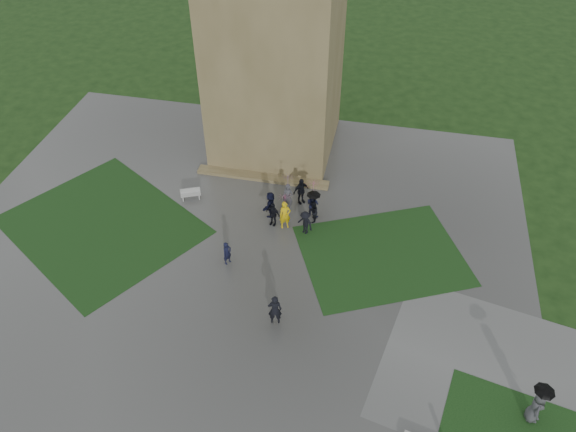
% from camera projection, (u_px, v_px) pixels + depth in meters
% --- Properties ---
extents(ground, '(120.00, 120.00, 0.00)m').
position_uv_depth(ground, '(215.00, 297.00, 30.13)').
color(ground, black).
extents(plaza, '(34.00, 34.00, 0.02)m').
position_uv_depth(plaza, '(226.00, 270.00, 31.59)').
color(plaza, '#3B3B39').
rests_on(plaza, ground).
extents(lawn_inset_left, '(14.10, 13.46, 0.01)m').
position_uv_depth(lawn_inset_left, '(102.00, 225.00, 34.36)').
color(lawn_inset_left, black).
rests_on(lawn_inset_left, plaza).
extents(lawn_inset_right, '(11.12, 10.15, 0.01)m').
position_uv_depth(lawn_inset_right, '(382.00, 255.00, 32.45)').
color(lawn_inset_right, black).
rests_on(lawn_inset_right, plaza).
extents(tower, '(8.00, 8.00, 18.00)m').
position_uv_depth(tower, '(275.00, 23.00, 35.13)').
color(tower, brown).
rests_on(tower, ground).
extents(tower_plinth, '(9.00, 0.80, 0.22)m').
position_uv_depth(tower_plinth, '(263.00, 177.00, 37.80)').
color(tower_plinth, brown).
rests_on(tower_plinth, plaza).
extents(bench, '(1.33, 0.88, 0.74)m').
position_uv_depth(bench, '(191.00, 194.00, 36.05)').
color(bench, '#A8A7A3').
rests_on(bench, plaza).
extents(visitor_cluster, '(3.45, 3.85, 2.62)m').
position_uv_depth(visitor_cluster, '(294.00, 201.00, 34.15)').
color(visitor_cluster, black).
rests_on(visitor_cluster, plaza).
extents(pedestrian_mid, '(0.59, 0.66, 1.52)m').
position_uv_depth(pedestrian_mid, '(227.00, 253.00, 31.52)').
color(pedestrian_mid, black).
rests_on(pedestrian_mid, plaza).
extents(pedestrian_near, '(0.79, 0.61, 1.94)m').
position_uv_depth(pedestrian_near, '(275.00, 310.00, 28.23)').
color(pedestrian_near, black).
rests_on(pedestrian_near, plaza).
extents(pedestrian_path, '(0.85, 0.95, 2.39)m').
position_uv_depth(pedestrian_path, '(539.00, 402.00, 24.05)').
color(pedestrian_path, '#404045').
rests_on(pedestrian_path, path).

